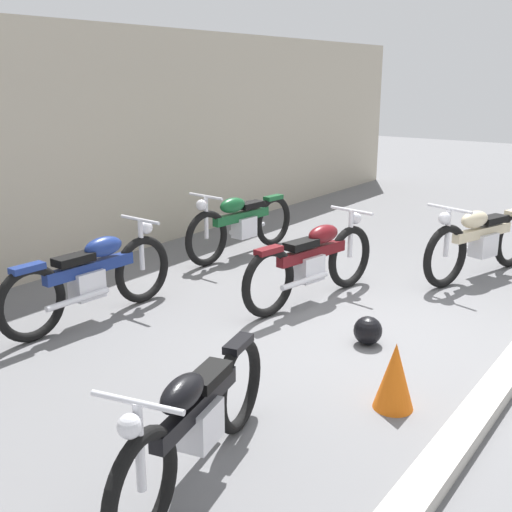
{
  "coord_description": "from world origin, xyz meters",
  "views": [
    {
      "loc": [
        -5.53,
        -2.47,
        2.52
      ],
      "look_at": [
        0.05,
        1.54,
        0.55
      ],
      "focal_mm": 44.31,
      "sensor_mm": 36.0,
      "label": 1
    }
  ],
  "objects_px": {
    "motorcycle_maroon": "(313,261)",
    "motorcycle_blue": "(92,277)",
    "traffic_cone": "(395,376)",
    "helmet": "(368,330)",
    "motorcycle_green": "(241,223)",
    "motorcycle_black": "(196,420)",
    "motorcycle_cream": "(480,240)"
  },
  "relations": [
    {
      "from": "motorcycle_maroon",
      "to": "motorcycle_blue",
      "type": "height_order",
      "value": "motorcycle_blue"
    },
    {
      "from": "motorcycle_blue",
      "to": "traffic_cone",
      "type": "bearing_deg",
      "value": -85.38
    },
    {
      "from": "helmet",
      "to": "motorcycle_maroon",
      "type": "xyz_separation_m",
      "value": [
        0.76,
        1.08,
        0.33
      ]
    },
    {
      "from": "motorcycle_blue",
      "to": "motorcycle_green",
      "type": "distance_m",
      "value": 2.93
    },
    {
      "from": "motorcycle_green",
      "to": "traffic_cone",
      "type": "bearing_deg",
      "value": 57.5
    },
    {
      "from": "helmet",
      "to": "traffic_cone",
      "type": "bearing_deg",
      "value": -144.54
    },
    {
      "from": "traffic_cone",
      "to": "motorcycle_blue",
      "type": "bearing_deg",
      "value": 91.95
    },
    {
      "from": "motorcycle_black",
      "to": "motorcycle_green",
      "type": "bearing_deg",
      "value": -159.36
    },
    {
      "from": "motorcycle_black",
      "to": "motorcycle_cream",
      "type": "bearing_deg",
      "value": 165.2
    },
    {
      "from": "traffic_cone",
      "to": "motorcycle_black",
      "type": "xyz_separation_m",
      "value": [
        -1.6,
        0.65,
        0.16
      ]
    },
    {
      "from": "motorcycle_black",
      "to": "motorcycle_blue",
      "type": "height_order",
      "value": "motorcycle_blue"
    },
    {
      "from": "helmet",
      "to": "motorcycle_black",
      "type": "bearing_deg",
      "value": -178.55
    },
    {
      "from": "traffic_cone",
      "to": "motorcycle_maroon",
      "type": "xyz_separation_m",
      "value": [
        1.76,
        1.79,
        0.2
      ]
    },
    {
      "from": "motorcycle_maroon",
      "to": "motorcycle_black",
      "type": "height_order",
      "value": "motorcycle_maroon"
    },
    {
      "from": "traffic_cone",
      "to": "motorcycle_maroon",
      "type": "bearing_deg",
      "value": 45.52
    },
    {
      "from": "motorcycle_maroon",
      "to": "motorcycle_cream",
      "type": "xyz_separation_m",
      "value": [
        2.04,
        -1.28,
        0.01
      ]
    },
    {
      "from": "helmet",
      "to": "traffic_cone",
      "type": "height_order",
      "value": "traffic_cone"
    },
    {
      "from": "helmet",
      "to": "motorcycle_blue",
      "type": "distance_m",
      "value": 2.91
    },
    {
      "from": "motorcycle_black",
      "to": "motorcycle_green",
      "type": "distance_m",
      "value": 5.31
    },
    {
      "from": "motorcycle_blue",
      "to": "motorcycle_cream",
      "type": "xyz_separation_m",
      "value": [
        3.91,
        -2.86,
        0.01
      ]
    },
    {
      "from": "motorcycle_maroon",
      "to": "motorcycle_green",
      "type": "bearing_deg",
      "value": 69.86
    },
    {
      "from": "motorcycle_black",
      "to": "motorcycle_blue",
      "type": "distance_m",
      "value": 3.11
    },
    {
      "from": "helmet",
      "to": "motorcycle_black",
      "type": "height_order",
      "value": "motorcycle_black"
    },
    {
      "from": "helmet",
      "to": "traffic_cone",
      "type": "distance_m",
      "value": 1.24
    },
    {
      "from": "motorcycle_black",
      "to": "motorcycle_cream",
      "type": "relative_size",
      "value": 0.91
    },
    {
      "from": "motorcycle_blue",
      "to": "motorcycle_cream",
      "type": "relative_size",
      "value": 1.02
    },
    {
      "from": "helmet",
      "to": "motorcycle_cream",
      "type": "relative_size",
      "value": 0.13
    },
    {
      "from": "motorcycle_blue",
      "to": "motorcycle_green",
      "type": "relative_size",
      "value": 1.01
    },
    {
      "from": "motorcycle_blue",
      "to": "helmet",
      "type": "bearing_deg",
      "value": -64.62
    },
    {
      "from": "traffic_cone",
      "to": "helmet",
      "type": "bearing_deg",
      "value": 35.46
    },
    {
      "from": "motorcycle_cream",
      "to": "motorcycle_green",
      "type": "xyz_separation_m",
      "value": [
        -0.99,
        3.11,
        -0.01
      ]
    },
    {
      "from": "traffic_cone",
      "to": "motorcycle_black",
      "type": "distance_m",
      "value": 1.73
    }
  ]
}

